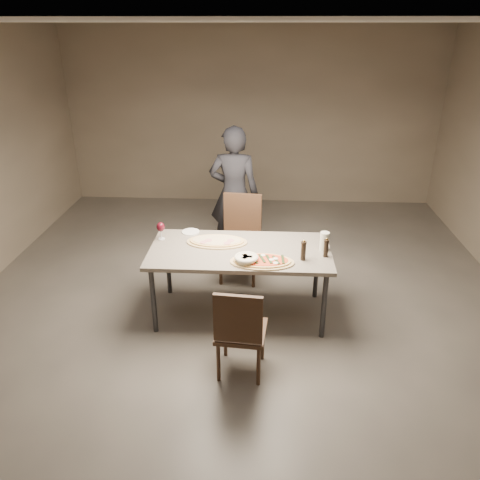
# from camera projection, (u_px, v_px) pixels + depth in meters

# --- Properties ---
(room) EXTENTS (7.00, 7.00, 7.00)m
(room) POSITION_uv_depth(u_px,v_px,m) (240.00, 187.00, 4.37)
(room) COLOR #615B53
(room) RESTS_ON ground
(dining_table) EXTENTS (1.80, 0.90, 0.75)m
(dining_table) POSITION_uv_depth(u_px,v_px,m) (240.00, 254.00, 4.67)
(dining_table) COLOR gray
(dining_table) RESTS_ON ground
(zucchini_pizza) EXTENTS (0.60, 0.33, 0.05)m
(zucchini_pizza) POSITION_uv_depth(u_px,v_px,m) (262.00, 261.00, 4.38)
(zucchini_pizza) COLOR tan
(zucchini_pizza) RESTS_ON dining_table
(ham_pizza) EXTENTS (0.62, 0.34, 0.04)m
(ham_pizza) POSITION_uv_depth(u_px,v_px,m) (217.00, 241.00, 4.78)
(ham_pizza) COLOR tan
(ham_pizza) RESTS_ON dining_table
(bread_basket) EXTENTS (0.23, 0.23, 0.08)m
(bread_basket) POSITION_uv_depth(u_px,v_px,m) (246.00, 259.00, 4.35)
(bread_basket) COLOR beige
(bread_basket) RESTS_ON dining_table
(oil_dish) EXTENTS (0.14, 0.14, 0.02)m
(oil_dish) POSITION_uv_depth(u_px,v_px,m) (232.00, 240.00, 4.81)
(oil_dish) COLOR white
(oil_dish) RESTS_ON dining_table
(pepper_mill_left) EXTENTS (0.05, 0.05, 0.20)m
(pepper_mill_left) POSITION_uv_depth(u_px,v_px,m) (326.00, 248.00, 4.46)
(pepper_mill_left) COLOR black
(pepper_mill_left) RESTS_ON dining_table
(pepper_mill_right) EXTENTS (0.05, 0.05, 0.21)m
(pepper_mill_right) POSITION_uv_depth(u_px,v_px,m) (303.00, 250.00, 4.40)
(pepper_mill_right) COLOR black
(pepper_mill_right) RESTS_ON dining_table
(carafe) EXTENTS (0.09, 0.09, 0.19)m
(carafe) POSITION_uv_depth(u_px,v_px,m) (324.00, 241.00, 4.59)
(carafe) COLOR silver
(carafe) RESTS_ON dining_table
(wine_glass) EXTENTS (0.08, 0.08, 0.19)m
(wine_glass) POSITION_uv_depth(u_px,v_px,m) (161.00, 227.00, 4.81)
(wine_glass) COLOR silver
(wine_glass) RESTS_ON dining_table
(side_plate) EXTENTS (0.19, 0.19, 0.01)m
(side_plate) POSITION_uv_depth(u_px,v_px,m) (191.00, 232.00, 5.02)
(side_plate) COLOR white
(side_plate) RESTS_ON dining_table
(chair_near) EXTENTS (0.45, 0.45, 0.88)m
(chair_near) POSITION_uv_depth(u_px,v_px,m) (240.00, 329.00, 3.87)
(chair_near) COLOR #3B2618
(chair_near) RESTS_ON ground
(chair_far) EXTENTS (0.52, 0.52, 0.99)m
(chair_far) POSITION_uv_depth(u_px,v_px,m) (241.00, 232.00, 5.50)
(chair_far) COLOR #3B2618
(chair_far) RESTS_ON ground
(diner) EXTENTS (0.65, 0.46, 1.71)m
(diner) POSITION_uv_depth(u_px,v_px,m) (234.00, 194.00, 5.84)
(diner) COLOR black
(diner) RESTS_ON ground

